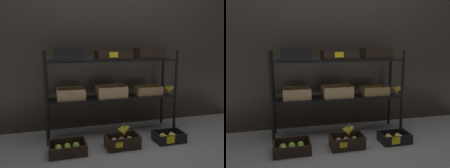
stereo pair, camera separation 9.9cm
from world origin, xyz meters
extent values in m
plane|color=gray|center=(0.00, 0.00, 0.00)|extent=(10.00, 10.00, 0.00)
cube|color=#2D2823|center=(0.00, 0.36, 0.87)|extent=(3.90, 0.12, 1.74)
cylinder|color=black|center=(-0.75, -0.16, 0.50)|extent=(0.03, 0.03, 1.00)
cylinder|color=black|center=(0.75, -0.16, 0.50)|extent=(0.03, 0.03, 1.00)
cylinder|color=black|center=(-0.75, 0.16, 0.50)|extent=(0.03, 0.03, 1.00)
cylinder|color=black|center=(0.75, 0.16, 0.50)|extent=(0.03, 0.03, 1.00)
cube|color=black|center=(0.00, 0.00, 0.44)|extent=(1.46, 0.30, 0.02)
cube|color=black|center=(0.00, 0.00, 0.89)|extent=(1.46, 0.30, 0.02)
cube|color=tan|center=(-0.48, 0.04, 0.46)|extent=(0.31, 0.24, 0.01)
cube|color=tan|center=(-0.48, -0.08, 0.52)|extent=(0.31, 0.02, 0.11)
cube|color=tan|center=(-0.48, 0.15, 0.52)|extent=(0.31, 0.02, 0.11)
cube|color=tan|center=(-0.63, 0.04, 0.52)|extent=(0.02, 0.21, 0.11)
cube|color=tan|center=(-0.33, 0.04, 0.52)|extent=(0.02, 0.21, 0.11)
sphere|color=#542357|center=(-0.57, -0.02, 0.49)|extent=(0.05, 0.05, 0.05)
sphere|color=#5A1859|center=(-0.51, -0.02, 0.49)|extent=(0.05, 0.05, 0.05)
sphere|color=#671C45|center=(-0.45, -0.02, 0.49)|extent=(0.05, 0.05, 0.05)
sphere|color=#622E50|center=(-0.39, -0.02, 0.49)|extent=(0.05, 0.05, 0.05)
sphere|color=#602C46|center=(-0.57, 0.03, 0.49)|extent=(0.05, 0.05, 0.05)
sphere|color=#602F45|center=(-0.51, 0.04, 0.49)|extent=(0.05, 0.05, 0.05)
sphere|color=#611B4E|center=(-0.45, 0.04, 0.49)|extent=(0.05, 0.05, 0.05)
sphere|color=#5E204E|center=(-0.39, 0.03, 0.49)|extent=(0.05, 0.05, 0.05)
sphere|color=#653051|center=(-0.57, 0.09, 0.49)|extent=(0.05, 0.05, 0.05)
sphere|color=#582357|center=(-0.51, 0.09, 0.49)|extent=(0.05, 0.05, 0.05)
sphere|color=#5B235B|center=(-0.45, 0.09, 0.49)|extent=(0.05, 0.05, 0.05)
sphere|color=#602056|center=(-0.39, 0.09, 0.49)|extent=(0.05, 0.05, 0.05)
cube|color=tan|center=(-0.01, 0.02, 0.46)|extent=(0.35, 0.25, 0.01)
cube|color=tan|center=(-0.01, -0.09, 0.52)|extent=(0.35, 0.02, 0.12)
cube|color=tan|center=(-0.01, 0.14, 0.52)|extent=(0.35, 0.02, 0.12)
cube|color=tan|center=(-0.17, 0.02, 0.52)|extent=(0.02, 0.21, 0.12)
cube|color=tan|center=(0.16, 0.02, 0.52)|extent=(0.02, 0.21, 0.12)
sphere|color=orange|center=(-0.08, -0.01, 0.50)|extent=(0.07, 0.07, 0.07)
sphere|color=orange|center=(-0.01, -0.01, 0.50)|extent=(0.07, 0.07, 0.07)
sphere|color=orange|center=(0.07, -0.01, 0.50)|extent=(0.07, 0.07, 0.07)
sphere|color=orange|center=(-0.08, 0.05, 0.50)|extent=(0.07, 0.07, 0.07)
sphere|color=orange|center=(-0.01, 0.06, 0.50)|extent=(0.07, 0.07, 0.07)
sphere|color=orange|center=(0.08, 0.05, 0.50)|extent=(0.07, 0.07, 0.07)
cube|color=tan|center=(0.47, 0.03, 0.46)|extent=(0.33, 0.20, 0.01)
cube|color=tan|center=(0.47, -0.07, 0.51)|extent=(0.33, 0.02, 0.09)
cube|color=tan|center=(0.47, 0.12, 0.51)|extent=(0.33, 0.02, 0.09)
cube|color=tan|center=(0.32, 0.03, 0.51)|extent=(0.02, 0.17, 0.09)
cube|color=tan|center=(0.63, 0.03, 0.51)|extent=(0.02, 0.17, 0.09)
ellipsoid|color=yellow|center=(0.39, 0.00, 0.50)|extent=(0.06, 0.06, 0.08)
ellipsoid|color=yellow|center=(0.47, 0.00, 0.50)|extent=(0.06, 0.06, 0.08)
ellipsoid|color=yellow|center=(0.55, 0.00, 0.50)|extent=(0.06, 0.06, 0.08)
ellipsoid|color=yellow|center=(0.39, 0.05, 0.50)|extent=(0.06, 0.06, 0.08)
ellipsoid|color=yellow|center=(0.47, 0.05, 0.50)|extent=(0.06, 0.06, 0.08)
ellipsoid|color=yellow|center=(0.55, 0.05, 0.50)|extent=(0.06, 0.06, 0.08)
cube|color=black|center=(-0.48, -0.04, 0.90)|extent=(0.32, 0.26, 0.01)
cube|color=black|center=(-0.48, -0.16, 0.97)|extent=(0.32, 0.02, 0.12)
cube|color=black|center=(-0.48, 0.08, 0.97)|extent=(0.32, 0.02, 0.12)
cube|color=black|center=(-0.63, -0.04, 0.97)|extent=(0.02, 0.22, 0.12)
cube|color=black|center=(-0.33, -0.04, 0.97)|extent=(0.02, 0.22, 0.12)
ellipsoid|color=brown|center=(-0.56, -0.09, 0.94)|extent=(0.05, 0.05, 0.07)
ellipsoid|color=brown|center=(-0.51, -0.09, 0.94)|extent=(0.05, 0.05, 0.07)
ellipsoid|color=brown|center=(-0.45, -0.10, 0.94)|extent=(0.05, 0.05, 0.07)
ellipsoid|color=brown|center=(-0.40, -0.09, 0.94)|extent=(0.05, 0.05, 0.07)
ellipsoid|color=brown|center=(-0.56, -0.04, 0.94)|extent=(0.05, 0.05, 0.07)
ellipsoid|color=brown|center=(-0.51, -0.04, 0.94)|extent=(0.05, 0.05, 0.07)
ellipsoid|color=brown|center=(-0.46, -0.04, 0.94)|extent=(0.05, 0.05, 0.07)
ellipsoid|color=brown|center=(-0.39, -0.04, 0.94)|extent=(0.05, 0.05, 0.07)
ellipsoid|color=brown|center=(-0.57, 0.01, 0.94)|extent=(0.05, 0.05, 0.07)
ellipsoid|color=brown|center=(-0.51, 0.02, 0.94)|extent=(0.05, 0.05, 0.07)
ellipsoid|color=brown|center=(-0.45, 0.02, 0.94)|extent=(0.05, 0.05, 0.07)
ellipsoid|color=brown|center=(-0.40, 0.02, 0.94)|extent=(0.05, 0.05, 0.07)
cube|color=black|center=(0.01, 0.01, 0.90)|extent=(0.38, 0.26, 0.01)
cube|color=black|center=(0.01, -0.11, 0.96)|extent=(0.38, 0.02, 0.09)
cube|color=black|center=(0.01, 0.13, 0.96)|extent=(0.38, 0.02, 0.09)
cube|color=black|center=(-0.17, 0.01, 0.96)|extent=(0.02, 0.22, 0.09)
cube|color=black|center=(0.19, 0.01, 0.96)|extent=(0.02, 0.22, 0.09)
sphere|color=orange|center=(-0.10, -0.03, 0.94)|extent=(0.06, 0.06, 0.06)
sphere|color=orange|center=(-0.03, -0.03, 0.94)|extent=(0.06, 0.06, 0.06)
sphere|color=orange|center=(0.04, -0.03, 0.94)|extent=(0.06, 0.06, 0.06)
sphere|color=orange|center=(0.11, -0.02, 0.94)|extent=(0.06, 0.06, 0.06)
sphere|color=orange|center=(-0.10, 0.05, 0.94)|extent=(0.06, 0.06, 0.06)
sphere|color=orange|center=(-0.03, 0.06, 0.94)|extent=(0.06, 0.06, 0.06)
sphere|color=orange|center=(0.04, 0.06, 0.94)|extent=(0.06, 0.06, 0.06)
sphere|color=orange|center=(0.11, 0.06, 0.94)|extent=(0.06, 0.06, 0.06)
cube|color=yellow|center=(-0.01, -0.12, 0.96)|extent=(0.10, 0.01, 0.06)
cube|color=black|center=(0.47, 0.00, 0.90)|extent=(0.34, 0.21, 0.01)
cube|color=black|center=(0.47, -0.10, 0.97)|extent=(0.34, 0.02, 0.12)
cube|color=black|center=(0.47, 0.10, 0.97)|extent=(0.34, 0.02, 0.12)
cube|color=black|center=(0.31, 0.00, 0.97)|extent=(0.02, 0.18, 0.12)
cube|color=black|center=(0.64, 0.00, 0.97)|extent=(0.02, 0.18, 0.12)
sphere|color=red|center=(0.39, -0.02, 0.95)|extent=(0.07, 0.07, 0.07)
sphere|color=red|center=(0.47, -0.03, 0.95)|extent=(0.07, 0.07, 0.07)
sphere|color=red|center=(0.56, -0.02, 0.95)|extent=(0.07, 0.07, 0.07)
sphere|color=red|center=(0.39, 0.03, 0.95)|extent=(0.07, 0.07, 0.07)
sphere|color=red|center=(0.48, 0.03, 0.95)|extent=(0.07, 0.07, 0.07)
sphere|color=red|center=(0.55, 0.03, 0.95)|extent=(0.07, 0.07, 0.07)
cylinder|color=brown|center=(0.79, 0.06, 0.55)|extent=(0.02, 0.02, 0.02)
ellipsoid|color=yellow|center=(0.77, 0.05, 0.49)|extent=(0.09, 0.03, 0.10)
ellipsoid|color=yellow|center=(0.77, 0.06, 0.49)|extent=(0.08, 0.03, 0.10)
ellipsoid|color=yellow|center=(0.78, 0.07, 0.49)|extent=(0.05, 0.03, 0.10)
ellipsoid|color=yellow|center=(0.79, 0.05, 0.49)|extent=(0.05, 0.03, 0.10)
ellipsoid|color=yellow|center=(0.81, 0.06, 0.49)|extent=(0.08, 0.03, 0.10)
ellipsoid|color=gold|center=(0.82, 0.06, 0.49)|extent=(0.10, 0.03, 0.08)
cube|color=black|center=(-0.56, -0.38, 0.01)|extent=(0.37, 0.26, 0.01)
cube|color=black|center=(-0.56, -0.50, 0.06)|extent=(0.37, 0.02, 0.10)
cube|color=black|center=(-0.56, -0.26, 0.06)|extent=(0.37, 0.02, 0.10)
cube|color=black|center=(-0.74, -0.38, 0.06)|extent=(0.02, 0.22, 0.10)
cube|color=black|center=(-0.39, -0.38, 0.06)|extent=(0.02, 0.22, 0.10)
sphere|color=#89C849|center=(-0.65, -0.42, 0.05)|extent=(0.07, 0.07, 0.07)
sphere|color=#8DB447|center=(-0.56, -0.42, 0.05)|extent=(0.07, 0.07, 0.07)
sphere|color=#8CC730|center=(-0.48, -0.42, 0.05)|extent=(0.07, 0.07, 0.07)
sphere|color=#93B338|center=(-0.65, -0.35, 0.05)|extent=(0.07, 0.07, 0.07)
sphere|color=#93B934|center=(-0.56, -0.34, 0.05)|extent=(0.07, 0.07, 0.07)
sphere|color=#8BC242|center=(-0.48, -0.34, 0.05)|extent=(0.07, 0.07, 0.07)
cube|color=black|center=(0.00, -0.40, 0.01)|extent=(0.35, 0.20, 0.01)
cube|color=black|center=(0.00, -0.50, 0.07)|extent=(0.35, 0.02, 0.12)
cube|color=black|center=(0.00, -0.31, 0.07)|extent=(0.35, 0.02, 0.12)
cube|color=black|center=(-0.17, -0.40, 0.07)|extent=(0.02, 0.17, 0.12)
cube|color=black|center=(0.17, -0.40, 0.07)|extent=(0.02, 0.17, 0.12)
ellipsoid|color=#ABBD5D|center=(-0.08, -0.43, 0.06)|extent=(0.07, 0.07, 0.09)
ellipsoid|color=tan|center=(0.00, -0.43, 0.06)|extent=(0.07, 0.07, 0.09)
ellipsoid|color=#B4BC4D|center=(0.08, -0.43, 0.06)|extent=(0.07, 0.07, 0.09)
ellipsoid|color=tan|center=(-0.08, -0.38, 0.06)|extent=(0.07, 0.07, 0.09)
ellipsoid|color=tan|center=(0.00, -0.38, 0.06)|extent=(0.07, 0.07, 0.09)
ellipsoid|color=#A8BE61|center=(0.09, -0.38, 0.06)|extent=(0.07, 0.07, 0.09)
cube|color=yellow|center=(-0.06, -0.51, 0.08)|extent=(0.08, 0.01, 0.06)
cube|color=black|center=(0.55, -0.39, 0.01)|extent=(0.33, 0.22, 0.01)
cube|color=black|center=(0.55, -0.49, 0.06)|extent=(0.33, 0.02, 0.09)
cube|color=black|center=(0.55, -0.29, 0.06)|extent=(0.33, 0.02, 0.09)
cube|color=black|center=(0.40, -0.39, 0.06)|extent=(0.02, 0.19, 0.09)
cube|color=black|center=(0.71, -0.39, 0.06)|extent=(0.02, 0.19, 0.09)
sphere|color=gold|center=(0.50, -0.42, 0.05)|extent=(0.07, 0.07, 0.07)
sphere|color=#D6B851|center=(0.61, -0.41, 0.05)|extent=(0.07, 0.07, 0.07)
sphere|color=#E7C74D|center=(0.49, -0.36, 0.05)|extent=(0.07, 0.07, 0.07)
sphere|color=#E6C446|center=(0.60, -0.36, 0.05)|extent=(0.07, 0.07, 0.07)
cube|color=yellow|center=(0.51, -0.50, 0.06)|extent=(0.09, 0.00, 0.08)
cylinder|color=brown|center=(0.02, -0.41, 0.25)|extent=(0.02, 0.02, 0.02)
ellipsoid|color=yellow|center=(-0.01, -0.42, 0.19)|extent=(0.10, 0.03, 0.09)
ellipsoid|color=yellow|center=(0.00, -0.41, 0.19)|extent=(0.07, 0.03, 0.11)
ellipsoid|color=yellow|center=(0.01, -0.41, 0.19)|extent=(0.05, 0.03, 0.11)
ellipsoid|color=yellow|center=(0.02, -0.40, 0.19)|extent=(0.05, 0.03, 0.10)
ellipsoid|color=yellow|center=(0.03, -0.40, 0.19)|extent=(0.08, 0.03, 0.10)
ellipsoid|color=yellow|center=(0.04, -0.40, 0.19)|extent=(0.09, 0.03, 0.10)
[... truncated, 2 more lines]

